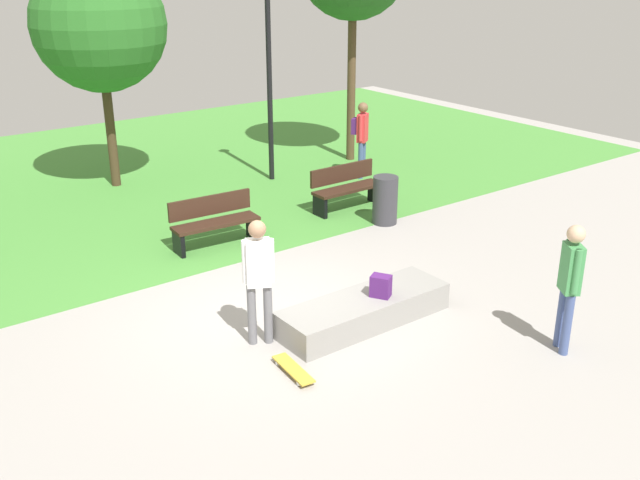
{
  "coord_description": "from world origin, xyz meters",
  "views": [
    {
      "loc": [
        -5.16,
        -8.06,
        4.99
      ],
      "look_at": [
        0.92,
        0.07,
        0.95
      ],
      "focal_mm": 40.65,
      "sensor_mm": 36.0,
      "label": 1
    }
  ],
  "objects_px": {
    "concrete_ledge": "(364,310)",
    "skater_watching": "(259,273)",
    "park_bench_far_left": "(346,186)",
    "lamp_post": "(269,63)",
    "park_bench_near_path": "(214,220)",
    "trash_bin": "(385,200)",
    "pedestrian_with_backpack": "(361,133)",
    "skateboard_by_ledge": "(293,369)",
    "backpack_on_ledge": "(381,286)",
    "skater_performing_trick": "(570,278)",
    "tree_slender_maple": "(99,25)"
  },
  "relations": [
    {
      "from": "concrete_ledge",
      "to": "skater_watching",
      "type": "relative_size",
      "value": 1.48
    },
    {
      "from": "park_bench_far_left",
      "to": "lamp_post",
      "type": "distance_m",
      "value": 3.49
    },
    {
      "from": "park_bench_far_left",
      "to": "park_bench_near_path",
      "type": "distance_m",
      "value": 3.19
    },
    {
      "from": "skater_watching",
      "to": "trash_bin",
      "type": "xyz_separation_m",
      "value": [
        4.5,
        2.53,
        -0.58
      ]
    },
    {
      "from": "skater_watching",
      "to": "pedestrian_with_backpack",
      "type": "relative_size",
      "value": 1.0
    },
    {
      "from": "skateboard_by_ledge",
      "to": "backpack_on_ledge",
      "type": "bearing_deg",
      "value": 12.61
    },
    {
      "from": "skater_performing_trick",
      "to": "pedestrian_with_backpack",
      "type": "distance_m",
      "value": 8.36
    },
    {
      "from": "backpack_on_ledge",
      "to": "trash_bin",
      "type": "bearing_deg",
      "value": -72.87
    },
    {
      "from": "skater_watching",
      "to": "trash_bin",
      "type": "distance_m",
      "value": 5.2
    },
    {
      "from": "skater_watching",
      "to": "park_bench_near_path",
      "type": "xyz_separation_m",
      "value": [
        1.25,
        3.5,
        -0.57
      ]
    },
    {
      "from": "skater_watching",
      "to": "lamp_post",
      "type": "xyz_separation_m",
      "value": [
        4.35,
        6.36,
        1.64
      ]
    },
    {
      "from": "trash_bin",
      "to": "pedestrian_with_backpack",
      "type": "xyz_separation_m",
      "value": [
        1.62,
        2.69,
        0.6
      ]
    },
    {
      "from": "backpack_on_ledge",
      "to": "pedestrian_with_backpack",
      "type": "height_order",
      "value": "pedestrian_with_backpack"
    },
    {
      "from": "park_bench_near_path",
      "to": "lamp_post",
      "type": "height_order",
      "value": "lamp_post"
    },
    {
      "from": "park_bench_near_path",
      "to": "trash_bin",
      "type": "relative_size",
      "value": 1.72
    },
    {
      "from": "concrete_ledge",
      "to": "tree_slender_maple",
      "type": "height_order",
      "value": "tree_slender_maple"
    },
    {
      "from": "pedestrian_with_backpack",
      "to": "park_bench_near_path",
      "type": "bearing_deg",
      "value": -160.6
    },
    {
      "from": "backpack_on_ledge",
      "to": "skater_performing_trick",
      "type": "xyz_separation_m",
      "value": [
        1.42,
        -2.07,
        0.5
      ]
    },
    {
      "from": "park_bench_near_path",
      "to": "tree_slender_maple",
      "type": "distance_m",
      "value": 5.53
    },
    {
      "from": "park_bench_far_left",
      "to": "pedestrian_with_backpack",
      "type": "xyz_separation_m",
      "value": [
        1.69,
        1.56,
        0.6
      ]
    },
    {
      "from": "skateboard_by_ledge",
      "to": "park_bench_near_path",
      "type": "xyz_separation_m",
      "value": [
        1.34,
        4.42,
        0.42
      ]
    },
    {
      "from": "park_bench_near_path",
      "to": "pedestrian_with_backpack",
      "type": "distance_m",
      "value": 5.21
    },
    {
      "from": "park_bench_far_left",
      "to": "park_bench_near_path",
      "type": "xyz_separation_m",
      "value": [
        -3.19,
        -0.16,
        0.0
      ]
    },
    {
      "from": "concrete_ledge",
      "to": "skateboard_by_ledge",
      "type": "height_order",
      "value": "concrete_ledge"
    },
    {
      "from": "backpack_on_ledge",
      "to": "pedestrian_with_backpack",
      "type": "distance_m",
      "value": 7.25
    },
    {
      "from": "lamp_post",
      "to": "skateboard_by_ledge",
      "type": "bearing_deg",
      "value": -121.44
    },
    {
      "from": "concrete_ledge",
      "to": "skater_performing_trick",
      "type": "distance_m",
      "value": 2.85
    },
    {
      "from": "concrete_ledge",
      "to": "lamp_post",
      "type": "xyz_separation_m",
      "value": [
        2.85,
        6.77,
        2.49
      ]
    },
    {
      "from": "park_bench_far_left",
      "to": "concrete_ledge",
      "type": "bearing_deg",
      "value": -125.76
    },
    {
      "from": "park_bench_near_path",
      "to": "pedestrian_with_backpack",
      "type": "bearing_deg",
      "value": 19.4
    },
    {
      "from": "skater_watching",
      "to": "trash_bin",
      "type": "height_order",
      "value": "skater_watching"
    },
    {
      "from": "concrete_ledge",
      "to": "trash_bin",
      "type": "bearing_deg",
      "value": 44.44
    },
    {
      "from": "park_bench_near_path",
      "to": "tree_slender_maple",
      "type": "relative_size",
      "value": 0.33
    },
    {
      "from": "park_bench_near_path",
      "to": "backpack_on_ledge",
      "type": "bearing_deg",
      "value": -83.32
    },
    {
      "from": "skater_performing_trick",
      "to": "trash_bin",
      "type": "xyz_separation_m",
      "value": [
        1.37,
        5.12,
        -0.58
      ]
    },
    {
      "from": "backpack_on_ledge",
      "to": "park_bench_far_left",
      "type": "height_order",
      "value": "park_bench_far_left"
    },
    {
      "from": "park_bench_far_left",
      "to": "pedestrian_with_backpack",
      "type": "bearing_deg",
      "value": 42.63
    },
    {
      "from": "trash_bin",
      "to": "skateboard_by_ledge",
      "type": "bearing_deg",
      "value": -143.13
    },
    {
      "from": "park_bench_near_path",
      "to": "trash_bin",
      "type": "distance_m",
      "value": 3.4
    },
    {
      "from": "park_bench_far_left",
      "to": "pedestrian_with_backpack",
      "type": "distance_m",
      "value": 2.38
    },
    {
      "from": "skater_watching",
      "to": "tree_slender_maple",
      "type": "bearing_deg",
      "value": 81.44
    },
    {
      "from": "trash_bin",
      "to": "park_bench_far_left",
      "type": "bearing_deg",
      "value": 93.52
    },
    {
      "from": "backpack_on_ledge",
      "to": "tree_slender_maple",
      "type": "height_order",
      "value": "tree_slender_maple"
    },
    {
      "from": "tree_slender_maple",
      "to": "skateboard_by_ledge",
      "type": "bearing_deg",
      "value": -98.31
    },
    {
      "from": "tree_slender_maple",
      "to": "backpack_on_ledge",
      "type": "bearing_deg",
      "value": -86.7
    },
    {
      "from": "skater_watching",
      "to": "lamp_post",
      "type": "bearing_deg",
      "value": 55.62
    },
    {
      "from": "pedestrian_with_backpack",
      "to": "skater_watching",
      "type": "bearing_deg",
      "value": -139.57
    },
    {
      "from": "park_bench_far_left",
      "to": "tree_slender_maple",
      "type": "relative_size",
      "value": 0.32
    },
    {
      "from": "skater_watching",
      "to": "tree_slender_maple",
      "type": "height_order",
      "value": "tree_slender_maple"
    },
    {
      "from": "skater_performing_trick",
      "to": "lamp_post",
      "type": "distance_m",
      "value": 9.17
    }
  ]
}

